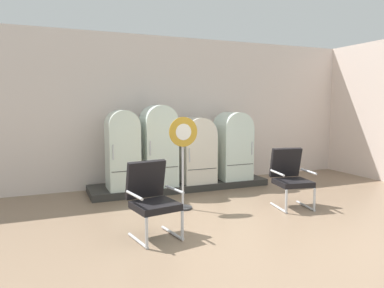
% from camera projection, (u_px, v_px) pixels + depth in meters
% --- Properties ---
extents(ground, '(12.00, 10.00, 0.05)m').
position_uv_depth(ground, '(259.00, 238.00, 4.85)').
color(ground, '#856B54').
extents(back_wall, '(11.76, 0.12, 3.26)m').
position_uv_depth(back_wall, '(170.00, 111.00, 8.03)').
color(back_wall, silver).
rests_on(back_wall, ground).
extents(side_wall_right, '(0.16, 2.20, 3.26)m').
position_uv_depth(side_wall_right, '(366.00, 111.00, 8.72)').
color(side_wall_right, silver).
rests_on(side_wall_right, ground).
extents(display_plinth, '(3.80, 0.95, 0.14)m').
position_uv_depth(display_plinth, '(180.00, 185.00, 7.62)').
color(display_plinth, '#302E2B').
rests_on(display_plinth, ground).
extents(refrigerator_0, '(0.59, 0.61, 1.54)m').
position_uv_depth(refrigerator_0, '(122.00, 147.00, 6.91)').
color(refrigerator_0, silver).
rests_on(refrigerator_0, display_plinth).
extents(refrigerator_1, '(0.65, 0.64, 1.63)m').
position_uv_depth(refrigerator_1, '(159.00, 143.00, 7.20)').
color(refrigerator_1, silver).
rests_on(refrigerator_1, display_plinth).
extents(refrigerator_2, '(0.70, 0.70, 1.38)m').
position_uv_depth(refrigerator_2, '(196.00, 148.00, 7.56)').
color(refrigerator_2, silver).
rests_on(refrigerator_2, display_plinth).
extents(refrigerator_3, '(0.69, 0.70, 1.48)m').
position_uv_depth(refrigerator_3, '(233.00, 144.00, 7.89)').
color(refrigerator_3, silver).
rests_on(refrigerator_3, display_plinth).
extents(armchair_left, '(0.70, 0.74, 1.02)m').
position_uv_depth(armchair_left, '(152.00, 196.00, 4.81)').
color(armchair_left, silver).
rests_on(armchair_left, ground).
extents(armchair_right, '(0.70, 0.74, 1.02)m').
position_uv_depth(armchair_right, '(290.00, 175.00, 6.22)').
color(armchair_right, silver).
rests_on(armchair_right, ground).
extents(sign_stand, '(0.50, 0.32, 1.58)m').
position_uv_depth(sign_stand, '(183.00, 162.00, 6.04)').
color(sign_stand, '#2D2D30').
rests_on(sign_stand, ground).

